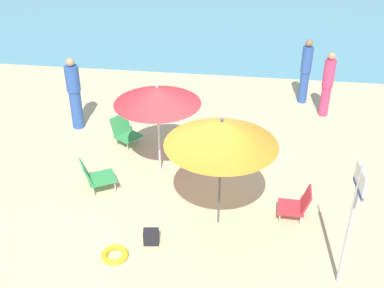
{
  "coord_description": "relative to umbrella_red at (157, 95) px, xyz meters",
  "views": [
    {
      "loc": [
        1.13,
        -6.98,
        5.35
      ],
      "look_at": [
        0.05,
        0.78,
        0.7
      ],
      "focal_mm": 44.28,
      "sensor_mm": 36.0,
      "label": 1
    }
  ],
  "objects": [
    {
      "name": "person_a",
      "position": [
        3.5,
        2.99,
        -0.85
      ],
      "size": [
        0.26,
        0.26,
        1.61
      ],
      "rotation": [
        0.0,
        0.0,
        1.34
      ],
      "color": "#DB3866",
      "rests_on": "ground_plane"
    },
    {
      "name": "beach_chair_a",
      "position": [
        1.33,
        0.38,
        -1.34
      ],
      "size": [
        0.66,
        0.66,
        0.6
      ],
      "rotation": [
        0.0,
        0.0,
        -2.58
      ],
      "color": "gold",
      "rests_on": "ground_plane"
    },
    {
      "name": "person_c",
      "position": [
        -2.27,
        1.57,
        -0.81
      ],
      "size": [
        0.31,
        0.31,
        1.71
      ],
      "rotation": [
        0.0,
        0.0,
        0.21
      ],
      "color": "#2D519E",
      "rests_on": "ground_plane"
    },
    {
      "name": "swim_ring",
      "position": [
        -0.23,
        -2.49,
        -1.63
      ],
      "size": [
        0.43,
        0.43,
        0.09
      ],
      "primitive_type": "torus",
      "color": "yellow",
      "rests_on": "ground_plane"
    },
    {
      "name": "sea_water",
      "position": [
        0.6,
        13.17,
        -1.67
      ],
      "size": [
        40.0,
        16.0,
        0.01
      ],
      "primitive_type": "cube",
      "color": "#5693A3",
      "rests_on": "ground_plane"
    },
    {
      "name": "beach_bag",
      "position": [
        0.27,
        -2.1,
        -1.54
      ],
      "size": [
        0.27,
        0.2,
        0.27
      ],
      "primitive_type": "cube",
      "rotation": [
        0.0,
        0.0,
        0.15
      ],
      "color": "black",
      "rests_on": "ground_plane"
    },
    {
      "name": "umbrella_red",
      "position": [
        0.0,
        0.0,
        0.0
      ],
      "size": [
        1.64,
        1.64,
        1.9
      ],
      "color": "silver",
      "rests_on": "ground_plane"
    },
    {
      "name": "person_b",
      "position": [
        3.03,
        3.68,
        -0.82
      ],
      "size": [
        0.26,
        0.26,
        1.67
      ],
      "rotation": [
        0.0,
        0.0,
        5.51
      ],
      "color": "#2D519E",
      "rests_on": "ground_plane"
    },
    {
      "name": "ground_plane",
      "position": [
        0.6,
        -0.81,
        -1.67
      ],
      "size": [
        40.0,
        40.0,
        0.0
      ],
      "primitive_type": "plane",
      "color": "#D3BC8C"
    },
    {
      "name": "beach_chair_b",
      "position": [
        -1.07,
        -0.82,
        -1.34
      ],
      "size": [
        0.75,
        0.71,
        0.64
      ],
      "rotation": [
        0.0,
        0.0,
        0.52
      ],
      "color": "#33934C",
      "rests_on": "ground_plane"
    },
    {
      "name": "beach_chair_d",
      "position": [
        -0.98,
        0.98,
        -1.36
      ],
      "size": [
        0.7,
        0.69,
        0.63
      ],
      "rotation": [
        0.0,
        0.0,
        -0.57
      ],
      "color": "#33934C",
      "rests_on": "ground_plane"
    },
    {
      "name": "umbrella_orange",
      "position": [
        1.31,
        -1.42,
        0.1
      ],
      "size": [
        1.81,
        1.81,
        2.04
      ],
      "color": "#4C4C51",
      "rests_on": "ground_plane"
    },
    {
      "name": "beach_chair_c",
      "position": [
        2.64,
        -1.12,
        -1.38
      ],
      "size": [
        0.55,
        0.47,
        0.6
      ],
      "rotation": [
        0.0,
        0.0,
        -3.18
      ],
      "color": "red",
      "rests_on": "ground_plane"
    },
    {
      "name": "warning_sign",
      "position": [
        3.19,
        -2.53,
        -0.33
      ],
      "size": [
        0.06,
        0.5,
        2.06
      ],
      "rotation": [
        0.0,
        0.0,
        0.05
      ],
      "color": "#ADADB2",
      "rests_on": "ground_plane"
    }
  ]
}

